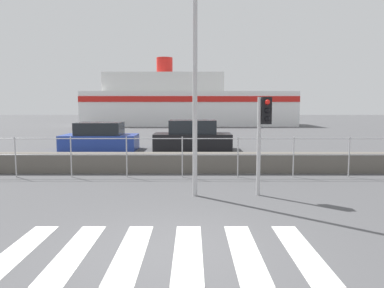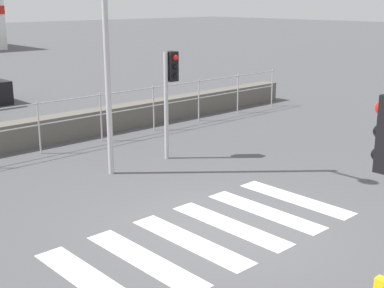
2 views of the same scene
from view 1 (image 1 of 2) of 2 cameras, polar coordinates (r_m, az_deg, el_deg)
ground_plane at (r=6.18m, az=-2.92°, el=-15.98°), size 160.00×160.00×0.00m
crosswalk at (r=6.19m, az=-4.85°, el=-15.91°), size 4.95×2.40×0.01m
seawall at (r=12.87m, az=-1.30°, el=-2.84°), size 19.77×0.55×0.67m
harbor_fence at (r=11.93m, az=-1.41°, el=-1.06°), size 17.83×0.04×1.31m
traffic_light_far at (r=9.60m, az=10.95°, el=3.10°), size 0.34×0.32×2.51m
streetlamp at (r=9.22m, az=0.56°, el=14.22°), size 0.32×1.26×5.80m
ferry_boat at (r=42.78m, az=-1.09°, el=6.21°), size 23.18×7.12×7.58m
parked_car_blue at (r=19.86m, az=-13.78°, el=0.89°), size 3.81×1.89×1.41m
parked_car_black at (r=19.28m, az=0.17°, el=1.06°), size 3.96×1.87×1.53m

